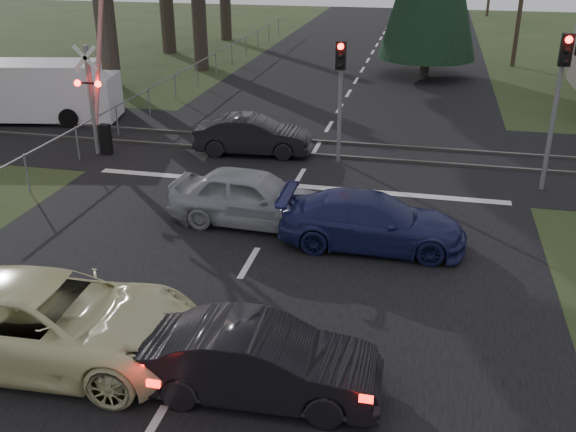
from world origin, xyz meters
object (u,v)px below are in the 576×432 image
(silver_car, at_px, (252,197))
(white_van, at_px, (43,91))
(traffic_signal_center, at_px, (340,81))
(blue_sedan, at_px, (372,221))
(crossing_signal, at_px, (97,97))
(dark_hatchback, at_px, (261,362))
(dark_car_far, at_px, (253,136))
(cream_coupe, at_px, (51,321))
(traffic_signal_right, at_px, (562,83))

(silver_car, relative_size, white_van, 0.69)
(traffic_signal_center, distance_m, blue_sedan, 6.71)
(crossing_signal, bearing_deg, traffic_signal_center, 6.15)
(silver_car, bearing_deg, dark_hatchback, -160.14)
(crossing_signal, bearing_deg, dark_car_far, 13.16)
(cream_coupe, bearing_deg, silver_car, -19.92)
(traffic_signal_center, xyz_separation_m, dark_car_far, (-3.09, 0.32, -2.13))
(dark_car_far, relative_size, white_van, 0.63)
(traffic_signal_right, bearing_deg, crossing_signal, 178.79)
(traffic_signal_center, height_order, dark_car_far, traffic_signal_center)
(blue_sedan, bearing_deg, dark_car_far, 36.22)
(traffic_signal_center, xyz_separation_m, silver_car, (-1.52, -5.45, -2.05))
(traffic_signal_center, bearing_deg, crossing_signal, -173.85)
(dark_car_far, bearing_deg, dark_hatchback, -168.96)
(cream_coupe, relative_size, white_van, 0.87)
(traffic_signal_center, distance_m, dark_car_far, 3.77)
(traffic_signal_center, xyz_separation_m, blue_sedan, (1.76, -6.11, -2.13))
(traffic_signal_center, bearing_deg, cream_coupe, -106.22)
(cream_coupe, distance_m, blue_sedan, 7.91)
(traffic_signal_center, bearing_deg, traffic_signal_right, -10.41)
(cream_coupe, distance_m, white_van, 17.42)
(dark_car_far, bearing_deg, white_van, 71.04)
(traffic_signal_center, relative_size, silver_car, 0.92)
(crossing_signal, distance_m, blue_sedan, 11.40)
(traffic_signal_center, xyz_separation_m, dark_hatchback, (0.50, -12.23, -2.13))
(traffic_signal_center, distance_m, white_van, 13.12)
(traffic_signal_right, relative_size, dark_hatchback, 1.15)
(crossing_signal, bearing_deg, silver_car, -34.02)
(crossing_signal, bearing_deg, white_van, 140.87)
(traffic_signal_center, height_order, silver_car, traffic_signal_center)
(crossing_signal, relative_size, silver_car, 1.56)
(blue_sedan, xyz_separation_m, white_van, (-14.49, 8.85, 0.55))
(dark_hatchback, bearing_deg, blue_sedan, -14.10)
(traffic_signal_center, relative_size, white_van, 0.63)
(crossing_signal, xyz_separation_m, cream_coupe, (4.77, -11.14, -1.27))
(traffic_signal_center, height_order, cream_coupe, traffic_signal_center)
(dark_car_far, xyz_separation_m, white_van, (-9.65, 2.41, 0.55))
(dark_hatchback, distance_m, silver_car, 7.07)
(traffic_signal_center, height_order, blue_sedan, traffic_signal_center)
(traffic_signal_right, distance_m, white_van, 19.79)
(dark_hatchback, height_order, dark_car_far, same)
(white_van, bearing_deg, blue_sedan, -42.75)
(white_van, bearing_deg, dark_hatchback, -59.85)
(crossing_signal, relative_size, cream_coupe, 1.23)
(crossing_signal, height_order, traffic_signal_center, crossing_signal)
(silver_car, bearing_deg, traffic_signal_center, -12.31)
(crossing_signal, bearing_deg, dark_hatchback, -52.26)
(crossing_signal, distance_m, traffic_signal_center, 8.36)
(silver_car, distance_m, white_van, 13.89)
(cream_coupe, relative_size, dark_car_far, 1.39)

